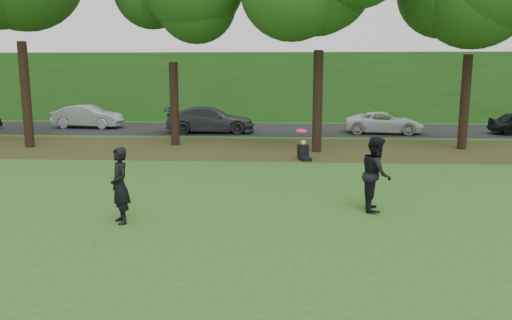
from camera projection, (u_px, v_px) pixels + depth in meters
The scene contains 9 objects.
ground at pixel (171, 237), 11.35m from camera, with size 120.00×120.00×0.00m, color #265119.
leaf_litter at pixel (233, 148), 24.12m from camera, with size 60.00×7.00×0.01m, color #3D2915.
street at pixel (246, 129), 31.97m from camera, with size 70.00×7.00×0.02m, color black.
far_hedge at pixel (252, 87), 37.42m from camera, with size 70.00×3.00×5.00m, color #275117.
player_left at pixel (120, 186), 12.22m from camera, with size 0.69×0.45×1.89m, color black.
player_right at pixel (376, 174), 13.35m from camera, with size 0.97×0.76×2.01m, color black.
parked_cars at pixel (236, 120), 30.48m from camera, with size 37.76×4.13×1.54m.
frisbee at pixel (302, 131), 12.91m from camera, with size 0.36×0.36×0.10m.
seated_person at pixel (304, 153), 20.97m from camera, with size 0.61×0.82×0.83m.
Camera 1 is at (2.59, -10.72, 3.74)m, focal length 35.00 mm.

